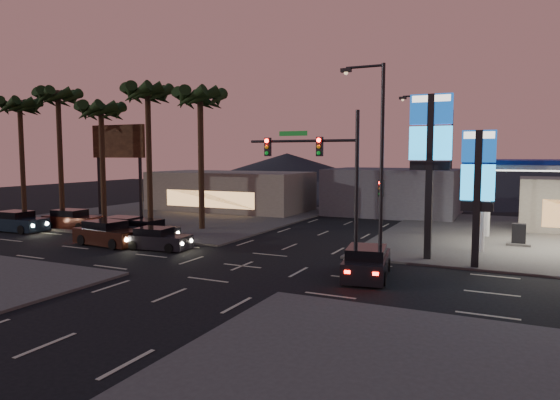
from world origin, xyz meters
The scene contains 27 objects.
ground centered at (0.00, 0.00, 0.00)m, with size 140.00×140.00×0.00m, color black.
corner_lot_nw centered at (-16.00, 16.00, 0.06)m, with size 24.00×24.00×0.12m, color #47443F.
pylon_sign_tall centered at (8.50, 5.50, 6.39)m, with size 2.20×0.35×9.00m.
pylon_sign_short centered at (11.00, 4.50, 4.66)m, with size 1.60×0.35×7.00m.
traffic_signal_mast centered at (3.76, 1.99, 5.23)m, with size 6.10×0.39×8.00m.
pedestal_signal centered at (5.50, 6.98, 2.92)m, with size 0.32×0.39×4.30m.
streetlight_near centered at (6.79, 1.00, 5.72)m, with size 2.14×0.25×10.00m.
streetlight_mid centered at (6.79, 14.00, 5.72)m, with size 2.14×0.25×10.00m.
streetlight_far centered at (6.79, 28.00, 5.72)m, with size 2.14×0.25×10.00m.
palm_a centered at (-9.00, 9.50, 9.43)m, with size 4.41×4.41×10.86m.
palm_b centered at (-14.00, 9.50, 9.97)m, with size 4.41×4.41×11.46m.
palm_c centered at (-19.00, 9.50, 8.88)m, with size 4.41×4.41×10.26m.
palm_d centered at (-24.00, 9.50, 10.15)m, with size 4.41×4.41×11.66m.
palm_e centered at (-29.00, 9.50, 9.61)m, with size 4.41×4.41×11.06m.
billboard centered at (-20.50, 13.00, 6.33)m, with size 6.00×0.30×8.50m.
building_far_west centered at (-14.00, 22.00, 2.00)m, with size 16.00×8.00×4.00m, color #726B5B.
building_far_mid centered at (2.00, 26.00, 2.20)m, with size 12.00×9.00×4.40m, color #4C4C51.
hill_left centered at (-25.00, 60.00, 3.00)m, with size 40.00×40.00×6.00m, color black.
hill_right centered at (15.00, 60.00, 2.50)m, with size 50.00×50.00×5.00m, color black.
hill_center centered at (0.00, 60.00, 2.00)m, with size 60.00×60.00×4.00m, color black.
car_lane_a_front centered at (-7.00, 1.77, 0.62)m, with size 4.22×2.08×1.33m.
car_lane_a_mid centered at (-10.75, 1.54, 0.73)m, with size 4.95×2.45×1.57m.
car_lane_a_rear centered at (-21.21, 2.93, 0.71)m, with size 4.76×2.13×1.53m.
car_lane_b_front centered at (-11.58, 3.99, 0.69)m, with size 4.66×2.11×1.49m.
car_lane_b_mid centered at (-9.69, 4.06, 0.66)m, with size 4.46×2.13×1.42m.
car_lane_b_rear centered at (-18.45, 5.61, 0.70)m, with size 4.75×2.25×1.51m.
suv_station centered at (6.51, 0.47, 0.69)m, with size 2.57×4.71×1.49m.
Camera 1 is at (12.77, -22.23, 5.80)m, focal length 32.00 mm.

